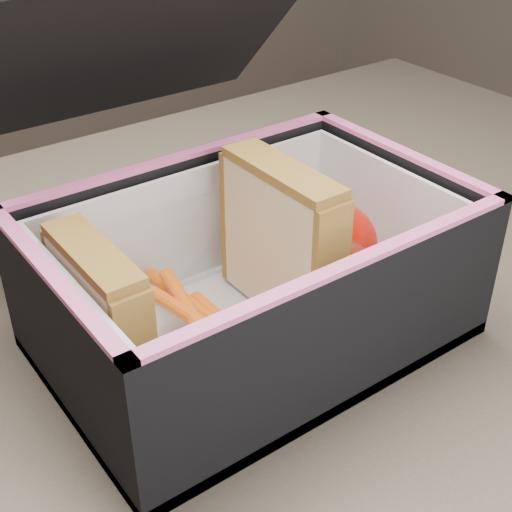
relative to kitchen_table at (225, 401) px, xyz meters
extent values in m
cube|color=#65584A|center=(0.00, 0.00, 0.08)|extent=(1.20, 0.80, 0.03)
cube|color=#382D26|center=(0.55, 0.35, -0.30)|extent=(0.05, 0.05, 0.72)
cube|color=black|center=(0.01, 0.13, 0.27)|extent=(0.29, 0.14, 0.14)
cube|color=beige|center=(-0.12, -0.03, 0.16)|extent=(0.01, 0.09, 0.10)
cube|color=#D36A7A|center=(-0.11, -0.03, 0.15)|extent=(0.01, 0.09, 0.09)
cube|color=beige|center=(-0.10, -0.03, 0.16)|extent=(0.01, 0.09, 0.10)
cube|color=brown|center=(-0.11, -0.03, 0.21)|extent=(0.03, 0.09, 0.01)
cube|color=beige|center=(0.02, -0.03, 0.16)|extent=(0.01, 0.10, 0.11)
cube|color=#D36A7A|center=(0.03, -0.03, 0.16)|extent=(0.01, 0.10, 0.10)
cube|color=beige|center=(0.04, -0.03, 0.16)|extent=(0.01, 0.10, 0.11)
cube|color=brown|center=(0.03, -0.03, 0.22)|extent=(0.03, 0.11, 0.01)
cylinder|color=#D45916|center=(-0.03, -0.06, 0.11)|extent=(0.01, 0.09, 0.01)
cylinder|color=#D45916|center=(-0.04, 0.00, 0.12)|extent=(0.02, 0.09, 0.01)
cylinder|color=#D45916|center=(-0.04, -0.02, 0.14)|extent=(0.03, 0.09, 0.01)
cylinder|color=#D45916|center=(-0.03, -0.05, 0.11)|extent=(0.02, 0.09, 0.01)
cylinder|color=#D45916|center=(-0.03, -0.05, 0.12)|extent=(0.01, 0.09, 0.01)
cylinder|color=#D45916|center=(-0.05, -0.04, 0.14)|extent=(0.03, 0.09, 0.01)
cube|color=white|center=(0.09, -0.03, 0.11)|extent=(0.08, 0.08, 0.01)
ellipsoid|color=#9A0F05|center=(0.08, -0.03, 0.14)|extent=(0.08, 0.08, 0.07)
cylinder|color=#442C18|center=(0.08, -0.03, 0.18)|extent=(0.01, 0.01, 0.01)
camera|label=1|loc=(-0.24, -0.38, 0.43)|focal=50.00mm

